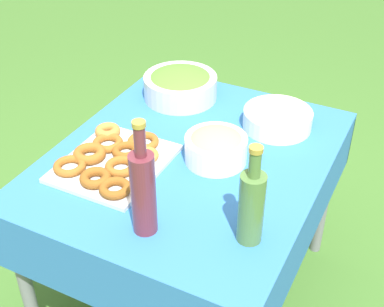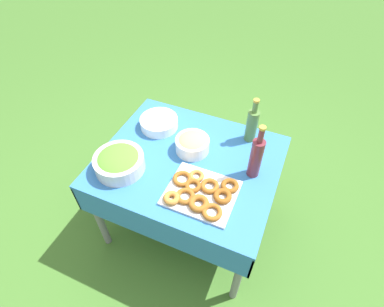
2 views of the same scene
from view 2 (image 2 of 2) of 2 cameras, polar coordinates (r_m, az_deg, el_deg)
name	(u,v)px [view 2 (image 2 of 2)]	position (r m, az deg, el deg)	size (l,w,h in m)	color
ground_plane	(189,220)	(2.52, -0.50, -12.64)	(14.00, 14.00, 0.00)	#3D6B28
picnic_table	(189,170)	(2.00, -0.62, -3.24)	(1.14, 0.95, 0.74)	#2D6BB2
salad_bowl	(119,162)	(1.88, -13.72, -1.49)	(0.31, 0.31, 0.12)	silver
pasta_bowl	(192,144)	(1.94, 0.07, 1.92)	(0.22, 0.22, 0.12)	white
donut_platter	(201,193)	(1.73, 1.69, -7.47)	(0.40, 0.35, 0.05)	silver
plate_stack	(159,123)	(2.14, -6.28, 5.86)	(0.27, 0.27, 0.07)	white
olive_oil_bottle	(252,124)	(2.01, 11.35, 5.46)	(0.08, 0.08, 0.33)	#4C7238
wine_bottle	(256,157)	(1.77, 12.11, -0.62)	(0.07, 0.07, 0.38)	maroon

